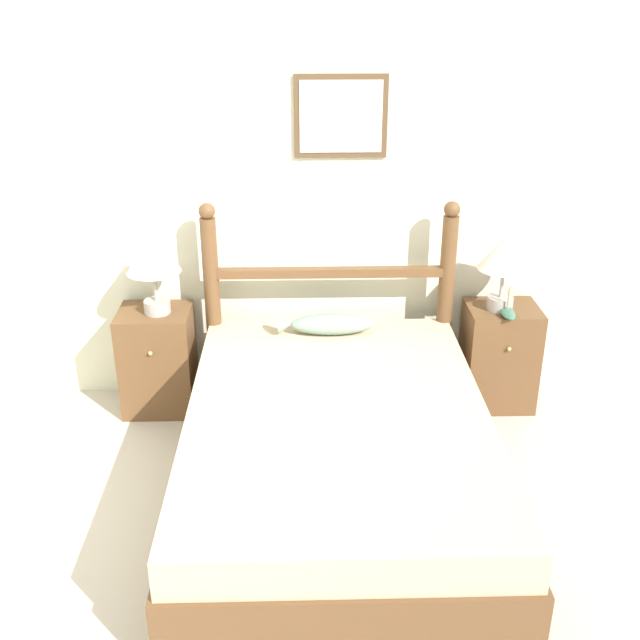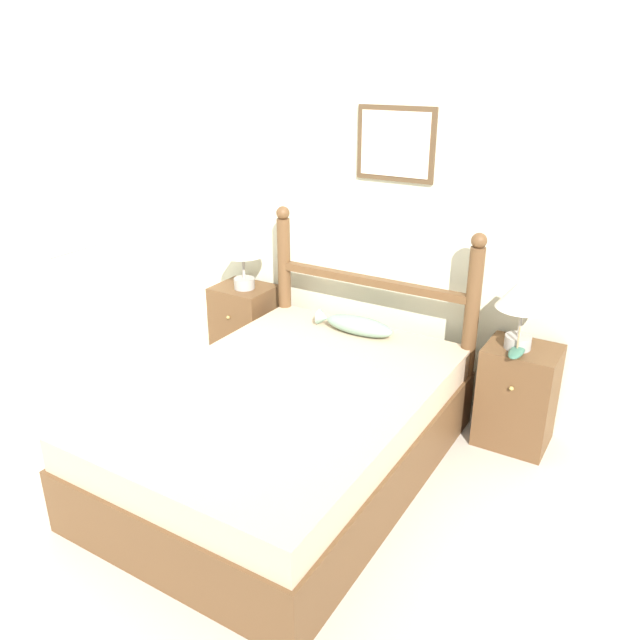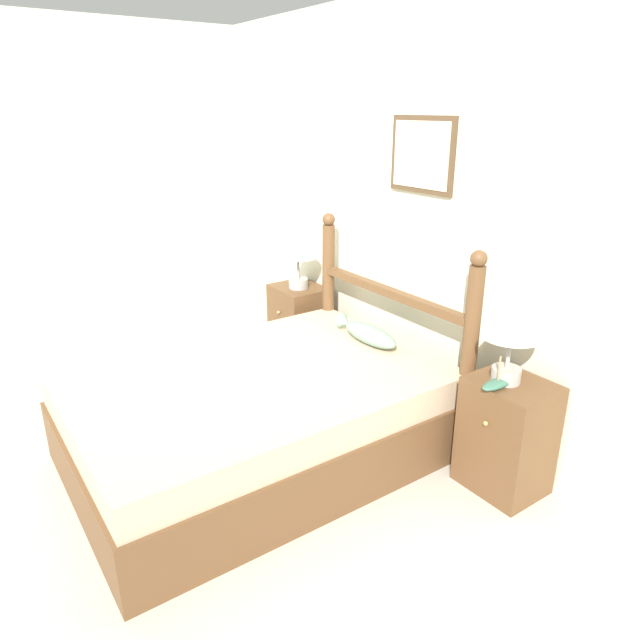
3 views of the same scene
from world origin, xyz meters
name	(u,v)px [view 2 (image 2 of 3)]	position (x,y,z in m)	size (l,w,h in m)	color
ground_plane	(197,519)	(0.00, 0.00, 0.00)	(16.00, 16.00, 0.00)	#B7AD9E
wall_back	(364,201)	(0.00, 1.73, 1.28)	(6.40, 0.08, 2.55)	beige
bed	(287,429)	(0.16, 0.58, 0.26)	(1.41, 2.02, 0.52)	brown
headboard	(370,306)	(0.16, 1.54, 0.65)	(1.41, 0.09, 1.22)	brown
nightstand_left	(245,326)	(-0.83, 1.50, 0.31)	(0.41, 0.37, 0.61)	brown
nightstand_right	(517,396)	(1.15, 1.50, 0.31)	(0.41, 0.37, 0.61)	brown
table_lamp_left	(242,246)	(-0.80, 1.48, 0.92)	(0.30, 0.30, 0.43)	gray
table_lamp_right	(524,296)	(1.12, 1.48, 0.92)	(0.30, 0.30, 0.43)	gray
model_boat	(517,351)	(1.14, 1.39, 0.64)	(0.08, 0.21, 0.17)	#386651
fish_pillow	(356,325)	(0.15, 1.38, 0.58)	(0.52, 0.15, 0.11)	gray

